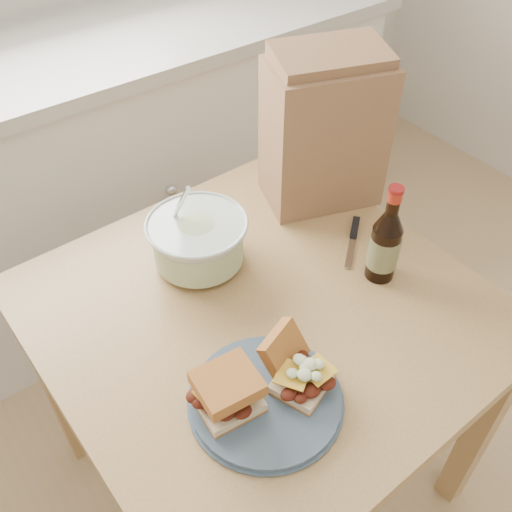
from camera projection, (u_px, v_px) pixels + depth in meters
cabinet_run at (46, 196)px, 1.88m from camera, size 2.50×0.64×0.94m
dining_table at (262, 338)px, 1.27m from camera, size 0.89×0.89×0.73m
plate at (266, 399)px, 1.02m from camera, size 0.27×0.27×0.02m
sandwich_left at (228, 391)px, 0.98m from camera, size 0.12×0.11×0.08m
sandwich_right at (296, 368)px, 1.03m from camera, size 0.12×0.16×0.08m
coleslaw_bowl at (198, 243)px, 1.25m from camera, size 0.22×0.22×0.22m
beer_bottle at (385, 244)px, 1.20m from camera, size 0.07×0.07×0.24m
knife at (354, 233)px, 1.35m from camera, size 0.15×0.12×0.01m
paper_bag at (324, 134)px, 1.35m from camera, size 0.31×0.26×0.35m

